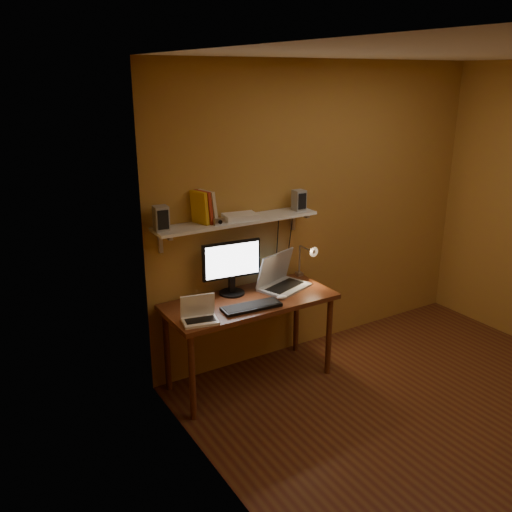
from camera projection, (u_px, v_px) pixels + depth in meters
room at (469, 259)px, 3.62m from camera, size 3.44×3.24×2.64m
desk at (250, 309)px, 4.40m from camera, size 1.40×0.60×0.75m
wall_shelf at (237, 221)px, 4.33m from camera, size 1.40×0.25×0.21m
monitor at (232, 265)px, 4.40m from camera, size 0.50×0.23×0.45m
laptop at (280, 278)px, 4.60m from camera, size 0.49×0.42×0.30m
netbook at (199, 314)px, 3.97m from camera, size 0.29×0.23×0.20m
keyboard at (251, 307)px, 4.20m from camera, size 0.48×0.20×0.03m
mouse at (282, 297)px, 4.37m from camera, size 0.10×0.07×0.03m
desk_lamp at (307, 257)px, 4.73m from camera, size 0.09×0.23×0.38m
speaker_left at (161, 218)px, 3.99m from camera, size 0.11×0.11×0.18m
speaker_right at (299, 200)px, 4.59m from camera, size 0.10×0.10×0.17m
books at (204, 207)px, 4.17m from camera, size 0.17×0.18×0.26m
shelf_camera at (219, 222)px, 4.15m from camera, size 0.09×0.04×0.05m
router at (240, 216)px, 4.32m from camera, size 0.29×0.22×0.04m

